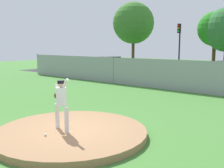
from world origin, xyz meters
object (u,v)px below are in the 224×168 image
(baseball, at_px, (45,135))
(traffic_cone_orange, at_px, (186,75))
(pitcher_youth, at_px, (61,100))
(parked_car_silver, at_px, (223,74))
(parked_car_navy, at_px, (107,66))
(traffic_light_near, at_px, (179,40))

(baseball, bearing_deg, traffic_cone_orange, 102.09)
(pitcher_youth, bearing_deg, baseball, -85.73)
(parked_car_silver, distance_m, traffic_cone_orange, 4.52)
(parked_car_navy, xyz_separation_m, traffic_light_near, (5.84, 4.09, 2.56))
(baseball, height_order, parked_car_navy, parked_car_navy)
(baseball, height_order, traffic_cone_orange, traffic_cone_orange)
(pitcher_youth, height_order, traffic_light_near, traffic_light_near)
(baseball, distance_m, parked_car_navy, 19.56)
(parked_car_navy, bearing_deg, traffic_light_near, 35.01)
(parked_car_navy, bearing_deg, parked_car_silver, -0.71)
(traffic_cone_orange, bearing_deg, pitcher_youth, -77.62)
(traffic_light_near, bearing_deg, pitcher_youth, -73.78)
(parked_car_navy, bearing_deg, traffic_cone_orange, 15.16)
(baseball, bearing_deg, traffic_light_near, 105.84)
(baseball, bearing_deg, parked_car_silver, 89.75)
(baseball, xyz_separation_m, parked_car_silver, (0.07, 15.68, 0.55))
(parked_car_silver, bearing_deg, traffic_cone_orange, 150.39)
(pitcher_youth, distance_m, parked_car_silver, 15.02)
(pitcher_youth, bearing_deg, parked_car_silver, 89.55)
(baseball, height_order, traffic_light_near, traffic_light_near)
(baseball, distance_m, parked_car_silver, 15.69)
(pitcher_youth, distance_m, traffic_light_near, 20.17)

